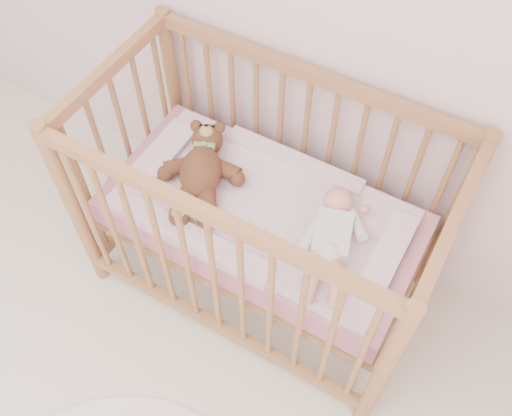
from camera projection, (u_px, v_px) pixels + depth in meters
The scene contains 5 objects.
crib at pixel (262, 217), 2.24m from camera, with size 1.36×0.76×1.00m, color #AD6E49, non-canonical shape.
mattress at pixel (262, 219), 2.25m from camera, with size 1.22×0.62×0.13m, color #CE8096.
blanket at pixel (262, 208), 2.19m from camera, with size 1.10×0.58×0.06m, color #E59DBC, non-canonical shape.
baby at pixel (333, 233), 2.03m from camera, with size 0.24×0.51×0.12m, color white, non-canonical shape.
teddy_bear at pixel (201, 171), 2.19m from camera, with size 0.36×0.51×0.14m, color brown, non-canonical shape.
Camera 1 is at (1.00, 0.49, 2.35)m, focal length 40.00 mm.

